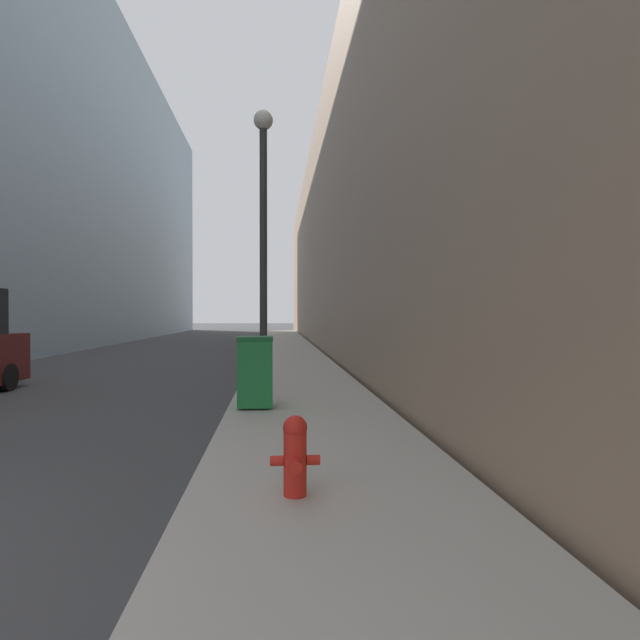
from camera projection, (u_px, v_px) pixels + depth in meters
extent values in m
cube|color=#B7B2A8|center=(290.00, 356.00, 20.35)|extent=(2.81, 60.00, 0.16)
cube|color=#9E7F66|center=(415.00, 243.00, 28.92)|extent=(12.00, 60.00, 11.89)
cylinder|color=red|center=(295.00, 464.00, 4.46)|extent=(0.21, 0.21, 0.57)
sphere|color=red|center=(295.00, 428.00, 4.46)|extent=(0.22, 0.22, 0.22)
cylinder|color=red|center=(295.00, 420.00, 4.46)|extent=(0.06, 0.06, 0.05)
cylinder|color=red|center=(296.00, 466.00, 4.30)|extent=(0.11, 0.12, 0.11)
cylinder|color=red|center=(277.00, 461.00, 4.45)|extent=(0.12, 0.09, 0.09)
cylinder|color=red|center=(313.00, 460.00, 4.48)|extent=(0.12, 0.09, 0.09)
cube|color=#1E7538|center=(255.00, 373.00, 8.66)|extent=(0.60, 0.57, 1.13)
cube|color=#16572A|center=(255.00, 339.00, 8.66)|extent=(0.61, 0.59, 0.08)
cylinder|color=black|center=(242.00, 401.00, 8.89)|extent=(0.05, 0.16, 0.16)
cylinder|color=black|center=(270.00, 400.00, 8.93)|extent=(0.05, 0.16, 0.16)
cylinder|color=#2D332D|center=(264.00, 377.00, 11.97)|extent=(0.34, 0.34, 0.25)
cylinder|color=#2D332D|center=(263.00, 255.00, 11.94)|extent=(0.18, 0.18, 6.08)
sphere|color=silver|center=(263.00, 120.00, 11.90)|extent=(0.46, 0.46, 0.46)
cylinder|color=black|center=(7.00, 377.00, 11.55)|extent=(0.24, 0.64, 0.64)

